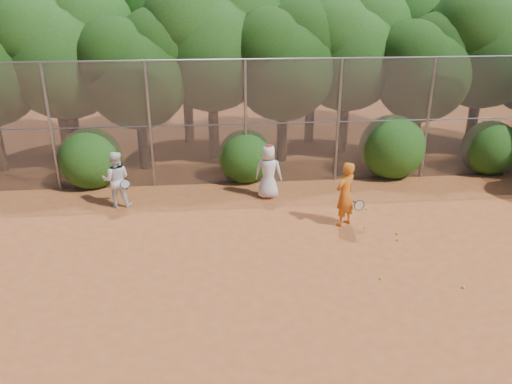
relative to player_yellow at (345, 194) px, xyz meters
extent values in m
plane|color=#AC5326|center=(-1.40, -2.60, -0.90)|extent=(80.00, 80.00, 0.00)
cylinder|color=gray|center=(-8.40, 3.40, 1.10)|extent=(0.09, 0.09, 4.00)
cylinder|color=gray|center=(-5.40, 3.40, 1.10)|extent=(0.09, 0.09, 4.00)
cylinder|color=gray|center=(-2.40, 3.40, 1.10)|extent=(0.09, 0.09, 4.00)
cylinder|color=gray|center=(0.60, 3.40, 1.10)|extent=(0.09, 0.09, 4.00)
cylinder|color=gray|center=(3.60, 3.40, 1.10)|extent=(0.09, 0.09, 4.00)
cylinder|color=gray|center=(-1.40, 3.40, 3.10)|extent=(20.00, 0.05, 0.05)
cylinder|color=gray|center=(-1.40, 3.40, 1.10)|extent=(20.00, 0.04, 0.04)
cube|color=slate|center=(-1.40, 3.40, 1.10)|extent=(20.00, 0.02, 4.00)
sphere|color=black|center=(-10.14, 5.78, 3.58)|extent=(3.05, 3.05, 3.05)
cylinder|color=black|center=(-8.40, 5.90, 0.36)|extent=(0.38, 0.38, 2.52)
sphere|color=#1C4812|center=(-8.40, 5.90, 2.83)|extent=(4.03, 4.03, 4.03)
sphere|color=#1C4812|center=(-7.60, 6.30, 3.84)|extent=(3.23, 3.23, 3.23)
sphere|color=#1C4812|center=(-9.11, 5.60, 3.64)|extent=(3.02, 3.02, 3.02)
cylinder|color=black|center=(-5.90, 5.20, 0.19)|extent=(0.36, 0.36, 2.17)
sphere|color=black|center=(-5.90, 5.20, 2.31)|extent=(3.47, 3.47, 3.47)
sphere|color=black|center=(-5.21, 5.55, 3.18)|extent=(2.78, 2.78, 2.78)
sphere|color=black|center=(-6.51, 4.94, 3.01)|extent=(2.60, 2.60, 2.60)
cylinder|color=black|center=(-3.40, 6.20, 0.43)|extent=(0.39, 0.39, 2.66)
sphere|color=#1C4812|center=(-3.40, 6.20, 3.04)|extent=(4.26, 4.26, 4.26)
sphere|color=#1C4812|center=(-2.55, 6.63, 4.10)|extent=(3.40, 3.40, 3.40)
sphere|color=#1C4812|center=(-4.15, 5.88, 3.89)|extent=(3.19, 3.19, 3.19)
cylinder|color=black|center=(-0.90, 5.60, 0.24)|extent=(0.37, 0.37, 2.27)
sphere|color=black|center=(-0.90, 5.60, 2.47)|extent=(3.64, 3.64, 3.64)
sphere|color=black|center=(-0.18, 5.97, 3.38)|extent=(2.91, 2.91, 2.91)
sphere|color=black|center=(-1.54, 5.33, 3.20)|extent=(2.73, 2.73, 2.73)
cylinder|color=black|center=(1.60, 6.40, 0.33)|extent=(0.38, 0.38, 2.45)
sphere|color=#1C4812|center=(1.60, 6.40, 2.73)|extent=(3.92, 3.92, 3.92)
sphere|color=#1C4812|center=(2.38, 6.79, 3.71)|extent=(3.14, 3.14, 3.14)
sphere|color=#1C4812|center=(0.91, 6.11, 3.51)|extent=(2.94, 2.94, 2.94)
cylinder|color=black|center=(4.10, 5.40, 0.15)|extent=(0.36, 0.36, 2.10)
sphere|color=black|center=(4.10, 5.40, 2.21)|extent=(3.36, 3.36, 3.36)
sphere|color=black|center=(4.77, 5.74, 3.05)|extent=(2.69, 2.69, 2.69)
sphere|color=black|center=(3.51, 5.15, 2.88)|extent=(2.52, 2.52, 2.52)
cylinder|color=black|center=(6.60, 6.00, 0.40)|extent=(0.39, 0.39, 2.59)
sphere|color=#1C4812|center=(6.60, 6.00, 2.94)|extent=(4.14, 4.14, 4.14)
sphere|color=#1C4812|center=(7.42, 6.42, 3.97)|extent=(3.32, 3.32, 3.32)
sphere|color=#1C4812|center=(5.87, 5.69, 3.77)|extent=(3.11, 3.11, 3.11)
cylinder|color=black|center=(-9.40, 8.20, 0.42)|extent=(0.39, 0.39, 2.62)
sphere|color=#1C4812|center=(-9.40, 8.20, 2.99)|extent=(4.20, 4.20, 4.20)
sphere|color=#1C4812|center=(-8.56, 8.62, 4.04)|extent=(3.36, 3.36, 3.36)
sphere|color=#1C4812|center=(-10.14, 7.89, 3.83)|extent=(3.15, 3.15, 3.15)
cylinder|color=black|center=(-4.40, 8.40, 0.50)|extent=(0.40, 0.40, 2.80)
sphere|color=#1C4812|center=(-4.40, 8.40, 3.25)|extent=(4.48, 4.48, 4.48)
sphere|color=#1C4812|center=(-3.51, 8.85, 4.37)|extent=(3.58, 3.58, 3.58)
sphere|color=#1C4812|center=(-5.19, 8.07, 4.14)|extent=(3.36, 3.36, 3.36)
cylinder|color=black|center=(0.60, 8.00, 0.36)|extent=(0.38, 0.38, 2.52)
sphere|color=#1C4812|center=(0.60, 8.00, 2.83)|extent=(4.03, 4.03, 4.03)
sphere|color=#1C4812|center=(1.40, 8.40, 3.84)|extent=(3.23, 3.23, 3.23)
sphere|color=#1C4812|center=(-0.11, 7.70, 3.64)|extent=(3.02, 3.02, 3.02)
cylinder|color=black|center=(5.10, 8.60, 0.47)|extent=(0.40, 0.40, 2.73)
sphere|color=#1C4812|center=(5.10, 8.60, 3.14)|extent=(4.37, 4.37, 4.37)
sphere|color=#1C4812|center=(5.97, 9.04, 4.24)|extent=(3.49, 3.49, 3.49)
sphere|color=#1C4812|center=(4.33, 8.27, 4.02)|extent=(3.28, 3.28, 3.28)
sphere|color=#1C4812|center=(-7.40, 3.70, 0.10)|extent=(2.00, 2.00, 2.00)
sphere|color=#1C4812|center=(-2.40, 3.70, 0.00)|extent=(1.80, 1.80, 1.80)
sphere|color=#1C4812|center=(2.60, 3.70, 0.20)|extent=(2.20, 2.20, 2.20)
sphere|color=#1C4812|center=(6.10, 3.70, 0.05)|extent=(1.90, 1.90, 1.90)
imported|color=orange|center=(0.00, 0.00, 0.00)|extent=(0.78, 0.74, 1.80)
torus|color=black|center=(0.35, -0.20, -0.25)|extent=(0.31, 0.10, 0.30)
cylinder|color=black|center=(0.31, 0.02, -0.26)|extent=(0.08, 0.28, 0.05)
imported|color=white|center=(-1.81, 2.11, -0.06)|extent=(0.92, 0.71, 1.67)
ellipsoid|color=#B11F19|center=(-1.81, 2.11, 0.74)|extent=(0.22, 0.22, 0.13)
sphere|color=#A9CF25|center=(-1.51, 1.91, -0.05)|extent=(0.07, 0.07, 0.07)
imported|color=white|center=(-6.32, 1.87, -0.06)|extent=(0.83, 0.66, 1.68)
torus|color=black|center=(-6.02, 1.57, -0.10)|extent=(0.31, 0.24, 0.23)
cylinder|color=black|center=(-6.02, 1.72, -0.26)|extent=(0.03, 0.22, 0.23)
sphere|color=#A9CF25|center=(0.54, -0.27, -0.86)|extent=(0.07, 0.07, 0.07)
sphere|color=#A9CF25|center=(1.27, -0.72, -0.86)|extent=(0.07, 0.07, 0.07)
sphere|color=#A9CF25|center=(1.80, -3.31, -0.86)|extent=(0.07, 0.07, 0.07)
sphere|color=#A9CF25|center=(1.16, -1.05, -0.86)|extent=(0.07, 0.07, 0.07)
sphere|color=#A9CF25|center=(0.12, -2.80, -0.86)|extent=(0.07, 0.07, 0.07)
sphere|color=#A9CF25|center=(0.94, 0.90, -0.86)|extent=(0.07, 0.07, 0.07)
camera|label=1|loc=(-3.53, -12.01, 5.15)|focal=35.00mm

